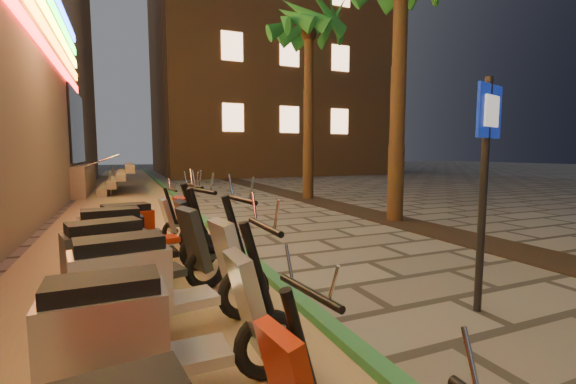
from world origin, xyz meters
name	(u,v)px	position (x,y,z in m)	size (l,w,h in m)	color
parking_strip	(129,218)	(-2.60, 10.00, 0.01)	(3.40, 60.00, 0.01)	#8C7251
green_curb	(195,213)	(-0.90, 10.00, 0.05)	(0.18, 60.00, 0.10)	#235F38
planting_strip	(457,236)	(3.60, 5.00, 0.01)	(1.20, 40.00, 0.02)	black
apartment_block	(264,28)	(9.00, 32.00, 12.50)	(18.00, 16.06, 25.00)	brown
palm_d	(309,34)	(3.60, 12.00, 5.94)	(2.97, 3.02, 7.16)	#472D19
pedestrian_sign	(486,163)	(0.83, 2.10, 1.62)	(0.53, 0.20, 2.50)	black
scooter_6	(150,333)	(-2.55, 1.79, 0.54)	(1.75, 0.61, 1.24)	black
scooter_7	(155,281)	(-2.45, 2.77, 0.57)	(1.87, 0.77, 1.31)	black
scooter_8	(133,257)	(-2.62, 3.70, 0.57)	(1.85, 0.92, 1.31)	black
scooter_9	(134,239)	(-2.58, 4.68, 0.56)	(1.84, 0.67, 1.29)	black
scooter_10	(144,229)	(-2.41, 5.56, 0.53)	(1.73, 0.87, 1.22)	black
scooter_11	(134,223)	(-2.55, 6.53, 0.47)	(1.53, 0.62, 1.07)	black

